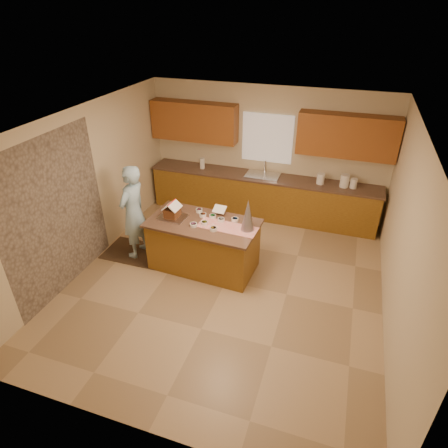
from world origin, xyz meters
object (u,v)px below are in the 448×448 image
(gingerbread_house, at_px, (172,211))
(island_base, at_px, (204,246))
(tinsel_tree, at_px, (248,215))
(boy, at_px, (133,212))

(gingerbread_house, bearing_deg, island_base, 1.87)
(island_base, relative_size, gingerbread_house, 6.09)
(tinsel_tree, relative_size, gingerbread_house, 1.86)
(island_base, distance_m, tinsel_tree, 1.07)
(tinsel_tree, bearing_deg, island_base, -179.66)
(tinsel_tree, bearing_deg, boy, -179.36)
(tinsel_tree, bearing_deg, gingerbread_house, -179.03)
(tinsel_tree, distance_m, gingerbread_house, 1.32)
(island_base, xyz_separation_m, gingerbread_house, (-0.54, -0.02, 0.60))
(gingerbread_house, bearing_deg, boy, -179.93)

